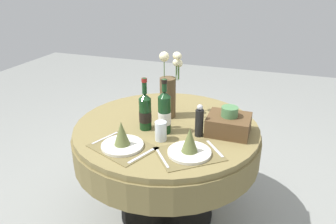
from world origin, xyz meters
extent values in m
plane|color=gray|center=(0.00, 0.00, 0.00)|extent=(8.00, 8.00, 0.00)
cylinder|color=olive|center=(0.00, 0.00, 0.70)|extent=(1.19, 1.19, 0.04)
cylinder|color=olive|center=(0.00, 0.00, 0.59)|extent=(1.22, 1.22, 0.18)
cylinder|color=black|center=(0.00, 0.00, 0.36)|extent=(0.12, 0.12, 0.65)
cylinder|color=black|center=(0.00, 0.00, 0.01)|extent=(0.66, 0.66, 0.03)
cube|color=brown|center=(-0.14, -0.35, 0.73)|extent=(0.41, 0.37, 0.00)
cylinder|color=silver|center=(-0.14, -0.35, 0.74)|extent=(0.24, 0.24, 0.02)
cone|color=#606B38|center=(-0.14, -0.35, 0.81)|extent=(0.09, 0.09, 0.14)
cube|color=silver|center=(-0.29, -0.30, 0.73)|extent=(0.08, 0.18, 0.00)
cube|color=silver|center=(0.00, -0.41, 0.73)|extent=(0.09, 0.18, 0.00)
cube|color=brown|center=(0.24, -0.30, 0.73)|extent=(0.43, 0.41, 0.00)
cylinder|color=silver|center=(0.24, -0.30, 0.74)|extent=(0.24, 0.24, 0.02)
cone|color=#606B38|center=(0.24, -0.30, 0.81)|extent=(0.09, 0.09, 0.14)
cube|color=silver|center=(0.12, -0.40, 0.73)|extent=(0.13, 0.16, 0.00)
cube|color=silver|center=(0.36, -0.20, 0.73)|extent=(0.13, 0.16, 0.00)
cylinder|color=brown|center=(-0.04, 0.13, 0.86)|extent=(0.11, 0.11, 0.27)
sphere|color=beige|center=(0.04, 0.11, 1.16)|extent=(0.04, 0.04, 0.04)
cylinder|color=#4C7038|center=(0.04, 0.11, 1.07)|extent=(0.01, 0.01, 0.15)
sphere|color=beige|center=(0.03, 0.11, 1.11)|extent=(0.04, 0.04, 0.04)
cylinder|color=#4C7038|center=(0.03, 0.11, 1.05)|extent=(0.01, 0.01, 0.10)
sphere|color=beige|center=(-0.07, 0.16, 1.13)|extent=(0.07, 0.07, 0.07)
cylinder|color=#4C7038|center=(-0.07, 0.16, 1.05)|extent=(0.01, 0.01, 0.11)
sphere|color=beige|center=(0.04, 0.14, 1.10)|extent=(0.05, 0.05, 0.05)
cylinder|color=#4C7038|center=(0.04, 0.14, 1.04)|extent=(0.01, 0.01, 0.09)
sphere|color=beige|center=(-0.01, 0.22, 1.13)|extent=(0.05, 0.05, 0.05)
cylinder|color=#4C7038|center=(-0.01, 0.22, 1.05)|extent=(0.01, 0.01, 0.11)
cylinder|color=#143819|center=(-0.11, -0.09, 0.83)|extent=(0.08, 0.08, 0.20)
cylinder|color=black|center=(-0.11, -0.09, 0.81)|extent=(0.08, 0.08, 0.07)
cone|color=#143819|center=(-0.11, -0.09, 0.94)|extent=(0.08, 0.08, 0.03)
cylinder|color=#143819|center=(-0.11, -0.09, 1.01)|extent=(0.03, 0.03, 0.10)
cylinder|color=maroon|center=(-0.11, -0.09, 1.05)|extent=(0.03, 0.03, 0.02)
cylinder|color=#143819|center=(0.02, -0.10, 0.84)|extent=(0.08, 0.08, 0.23)
cylinder|color=silver|center=(0.02, -0.10, 0.82)|extent=(0.08, 0.08, 0.08)
cone|color=#143819|center=(0.02, -0.10, 0.98)|extent=(0.08, 0.08, 0.04)
cylinder|color=#143819|center=(0.02, -0.10, 1.03)|extent=(0.03, 0.03, 0.07)
cylinder|color=black|center=(0.02, -0.10, 1.06)|extent=(0.03, 0.03, 0.02)
cylinder|color=silver|center=(0.03, -0.20, 0.78)|extent=(0.07, 0.07, 0.12)
cylinder|color=black|center=(0.23, -0.07, 0.81)|extent=(0.05, 0.05, 0.17)
sphere|color=#B7B7BC|center=(0.23, -0.07, 0.91)|extent=(0.04, 0.04, 0.04)
cube|color=brown|center=(0.40, 0.02, 0.78)|extent=(0.26, 0.22, 0.11)
cylinder|color=#4C7F4C|center=(0.40, 0.02, 0.87)|extent=(0.10, 0.10, 0.06)
camera|label=1|loc=(0.62, -1.76, 1.64)|focal=34.20mm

